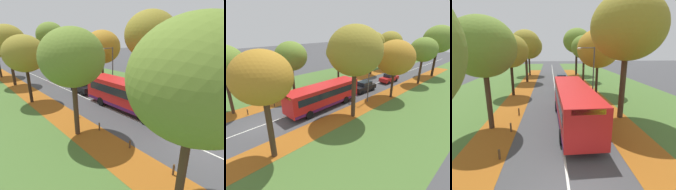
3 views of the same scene
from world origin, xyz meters
TOP-DOWN VIEW (x-y plane):
  - ground_plane at (0.00, 0.00)m, footprint 160.00×160.00m
  - leaf_litter_left at (-4.60, 14.00)m, footprint 2.80×60.00m
  - grass_verge_right at (9.20, 20.00)m, footprint 12.00×90.00m
  - leaf_litter_right at (4.60, 14.00)m, footprint 2.80×60.00m
  - road_centre_line at (0.00, 20.00)m, footprint 0.12×80.00m
  - tree_left_nearest at (-5.19, -1.09)m, footprint 4.94×4.94m
  - tree_left_near at (-5.18, 7.33)m, footprint 4.54×4.54m
  - tree_left_mid at (-5.45, 16.98)m, footprint 4.41×4.41m
  - tree_left_far at (-4.83, 26.44)m, footprint 5.08×5.08m
  - tree_right_near at (5.35, 8.67)m, footprint 5.75×5.75m
  - tree_right_mid at (5.43, 17.17)m, footprint 5.34×5.34m
  - tree_right_far at (5.51, 26.88)m, footprint 4.63×4.63m
  - tree_right_distant at (5.30, 34.55)m, footprint 5.96×5.96m
  - bollard_second at (-3.57, 0.01)m, footprint 0.12×0.12m
  - bollard_third at (-3.52, 3.29)m, footprint 0.12×0.12m
  - bollard_fourth at (-3.59, 6.57)m, footprint 0.12×0.12m
  - bollard_fifth at (-3.57, 9.85)m, footprint 0.12×0.12m
  - streetlamp_right at (3.67, 13.33)m, footprint 1.89×0.28m
  - bus at (1.11, 7.85)m, footprint 2.76×10.43m
  - car_black_lead at (1.07, 16.40)m, footprint 1.94×4.28m
  - car_red_following at (1.22, 23.90)m, footprint 1.90×4.26m

SIDE VIEW (x-z plane):
  - ground_plane at x=0.00m, z-range 0.00..0.00m
  - road_centre_line at x=0.00m, z-range 0.00..0.01m
  - grass_verge_right at x=9.20m, z-range 0.00..0.01m
  - leaf_litter_left at x=-4.60m, z-range 0.01..0.01m
  - leaf_litter_right at x=4.60m, z-range 0.01..0.01m
  - bollard_third at x=-3.52m, z-range 0.00..0.58m
  - bollard_fifth at x=-3.57m, z-range 0.00..0.65m
  - bollard_fourth at x=-3.59m, z-range 0.00..0.66m
  - bollard_second at x=-3.57m, z-range 0.00..0.70m
  - car_black_lead at x=1.07m, z-range 0.00..1.62m
  - car_red_following at x=1.22m, z-range 0.00..1.62m
  - bus at x=1.11m, z-range 0.21..3.19m
  - streetlamp_right at x=3.67m, z-range 0.74..6.74m
  - tree_left_mid at x=-5.45m, z-range 1.75..9.27m
  - tree_right_mid at x=5.43m, z-range 1.69..9.89m
  - tree_left_nearest at x=-5.19m, z-range 1.81..9.90m
  - tree_left_near at x=-5.18m, z-range 1.91..9.86m
  - tree_right_far at x=5.51m, z-range 1.98..10.16m
  - tree_left_far at x=-4.83m, z-range 2.17..11.16m
  - tree_right_near at x=5.35m, z-range 2.40..12.43m
  - tree_right_distant at x=5.30m, z-range 2.38..12.56m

